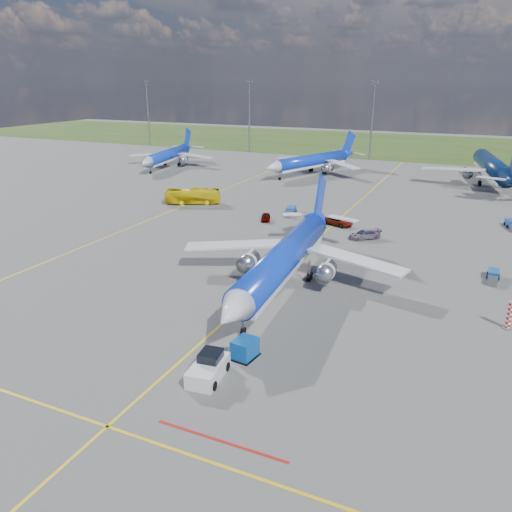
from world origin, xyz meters
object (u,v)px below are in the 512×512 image
at_px(apron_bus, 193,196).
at_px(service_car_a, 266,217).
at_px(bg_jet_n, 490,184).
at_px(pushback_tug, 209,368).
at_px(service_car_b, 338,221).
at_px(bg_jet_nnw, 312,174).
at_px(baggage_tug_c, 290,211).
at_px(bg_jet_nw, 169,167).
at_px(service_car_c, 365,234).
at_px(warning_post, 510,315).
at_px(baggage_tug_w, 493,276).
at_px(uld_container, 245,348).
at_px(baggage_tug_e, 512,225).
at_px(main_airliner, 284,286).

xyz_separation_m(apron_bus, service_car_a, (17.90, -5.38, -0.87)).
relative_size(bg_jet_n, apron_bus, 4.13).
xyz_separation_m(pushback_tug, service_car_b, (-2.64, 48.28, -0.12)).
distance_m(bg_jet_nnw, baggage_tug_c, 41.32).
height_order(bg_jet_nw, baggage_tug_c, bg_jet_nw).
bearing_deg(apron_bus, service_car_c, -128.93).
distance_m(apron_bus, service_car_c, 36.89).
distance_m(warning_post, bg_jet_nw, 107.32).
bearing_deg(bg_jet_n, baggage_tug_w, 80.61).
height_order(uld_container, baggage_tug_e, uld_container).
height_order(bg_jet_nw, bg_jet_nnw, bg_jet_nnw).
height_order(main_airliner, pushback_tug, main_airliner).
bearing_deg(service_car_b, bg_jet_n, -3.19).
bearing_deg(bg_jet_nw, service_car_b, -43.00).
xyz_separation_m(uld_container, service_car_b, (-4.00, 44.27, -0.14)).
height_order(warning_post, baggage_tug_c, warning_post).
relative_size(baggage_tug_c, baggage_tug_e, 1.01).
xyz_separation_m(warning_post, main_airliner, (-23.93, 0.90, -1.50)).
bearing_deg(service_car_a, bg_jet_nnw, 77.37).
distance_m(main_airliner, pushback_tug, 20.52).
bearing_deg(main_airliner, baggage_tug_c, 105.61).
relative_size(service_car_a, baggage_tug_e, 0.71).
distance_m(bg_jet_n, service_car_b, 53.66).
distance_m(service_car_a, service_car_c, 18.24).
relative_size(bg_jet_nw, baggage_tug_c, 6.55).
bearing_deg(apron_bus, service_car_a, -132.01).
relative_size(uld_container, service_car_b, 0.41).
bearing_deg(uld_container, service_car_a, 118.74).
distance_m(service_car_b, baggage_tug_c, 10.40).
xyz_separation_m(bg_jet_n, service_car_b, (-22.85, -48.55, 0.73)).
distance_m(bg_jet_n, baggage_tug_w, 64.15).
relative_size(service_car_a, service_car_c, 0.76).
bearing_deg(service_car_c, baggage_tug_c, -158.84).
height_order(bg_jet_nnw, baggage_tug_c, bg_jet_nnw).
xyz_separation_m(main_airliner, pushback_tug, (1.39, -20.46, 0.84)).
height_order(pushback_tug, apron_bus, apron_bus).
xyz_separation_m(bg_jet_n, baggage_tug_w, (0.95, -64.14, 0.46)).
relative_size(bg_jet_n, baggage_tug_e, 8.50).
bearing_deg(bg_jet_n, pushback_tug, 67.96).
relative_size(warning_post, apron_bus, 0.28).
xyz_separation_m(main_airliner, apron_bus, (-31.30, 30.88, 1.50)).
bearing_deg(baggage_tug_w, bg_jet_n, 92.53).
bearing_deg(main_airliner, service_car_c, 74.55).
distance_m(bg_jet_nnw, baggage_tug_w, 73.20).
relative_size(service_car_b, baggage_tug_c, 0.99).
bearing_deg(main_airliner, bg_jet_n, 70.31).
xyz_separation_m(service_car_b, service_car_c, (5.79, -5.63, -0.01)).
bearing_deg(main_airliner, bg_jet_nw, 128.67).
xyz_separation_m(bg_jet_nnw, uld_container, (23.16, -87.94, 0.86)).
relative_size(main_airliner, baggage_tug_w, 8.84).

